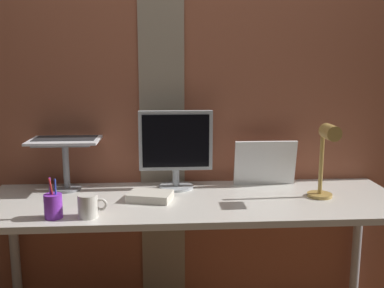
{
  "coord_description": "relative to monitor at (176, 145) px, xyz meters",
  "views": [
    {
      "loc": [
        -0.13,
        -1.98,
        1.4
      ],
      "look_at": [
        0.01,
        0.14,
        1.0
      ],
      "focal_mm": 41.28,
      "sensor_mm": 36.0,
      "label": 1
    }
  ],
  "objects": [
    {
      "name": "paper_clutter_stack",
      "position": [
        -0.13,
        -0.2,
        -0.21
      ],
      "size": [
        0.23,
        0.19,
        0.04
      ],
      "primitive_type": "cube",
      "rotation": [
        0.0,
        0.0,
        -0.27
      ],
      "color": "silver",
      "rests_on": "desk"
    },
    {
      "name": "laptop",
      "position": [
        -0.56,
        0.07,
        0.08
      ],
      "size": [
        0.35,
        0.29,
        0.23
      ],
      "color": "white",
      "rests_on": "laptop_stand"
    },
    {
      "name": "pen_cup",
      "position": [
        -0.53,
        -0.41,
        -0.17
      ],
      "size": [
        0.08,
        0.08,
        0.18
      ],
      "color": "purple",
      "rests_on": "desk"
    },
    {
      "name": "coffee_mug",
      "position": [
        -0.38,
        -0.41,
        -0.18
      ],
      "size": [
        0.12,
        0.08,
        0.1
      ],
      "color": "silver",
      "rests_on": "desk"
    },
    {
      "name": "desk_lamp",
      "position": [
        0.69,
        -0.25,
        -0.0
      ],
      "size": [
        0.12,
        0.2,
        0.37
      ],
      "color": "tan",
      "rests_on": "desk"
    },
    {
      "name": "brick_wall_back",
      "position": [
        0.07,
        0.18,
        0.37
      ],
      "size": [
        3.33,
        0.16,
        2.7
      ],
      "color": "#9E563D",
      "rests_on": "ground_plane"
    },
    {
      "name": "whiteboard_panel",
      "position": [
        0.47,
        0.02,
        -0.11
      ],
      "size": [
        0.33,
        0.06,
        0.24
      ],
      "primitive_type": "cube",
      "rotation": [
        0.17,
        0.0,
        0.0
      ],
      "color": "white",
      "rests_on": "desk"
    },
    {
      "name": "desk",
      "position": [
        0.08,
        -0.2,
        -0.3
      ],
      "size": [
        2.01,
        0.64,
        0.75
      ],
      "color": "silver",
      "rests_on": "ground_plane"
    },
    {
      "name": "monitor",
      "position": [
        0.0,
        0.0,
        0.0
      ],
      "size": [
        0.38,
        0.18,
        0.4
      ],
      "color": "#ADB2B7",
      "rests_on": "desk"
    },
    {
      "name": "laptop_stand",
      "position": [
        -0.56,
        0.0,
        -0.06
      ],
      "size": [
        0.28,
        0.22,
        0.25
      ],
      "color": "gray",
      "rests_on": "desk"
    }
  ]
}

